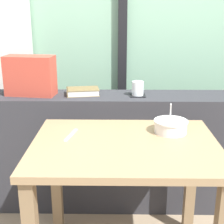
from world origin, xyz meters
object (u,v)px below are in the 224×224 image
object	(u,v)px
closed_book	(82,92)
fork_utensil	(71,135)
throw_pillow	(30,76)
breakfast_table	(125,167)
soup_bowl	(171,126)
coaster_square	(138,95)
juice_glass	(138,89)

from	to	relation	value
closed_book	fork_utensil	world-z (taller)	closed_book
closed_book	throw_pillow	distance (m)	0.36
throw_pillow	fork_utensil	world-z (taller)	throw_pillow
breakfast_table	soup_bowl	size ratio (longest dim) A/B	5.13
breakfast_table	closed_book	distance (m)	0.73
coaster_square	throw_pillow	bearing A→B (deg)	178.73
closed_book	soup_bowl	bearing A→B (deg)	-43.49
closed_book	soup_bowl	size ratio (longest dim) A/B	1.29
closed_book	throw_pillow	size ratio (longest dim) A/B	0.73
coaster_square	closed_book	distance (m)	0.37
fork_utensil	closed_book	bearing A→B (deg)	101.24
juice_glass	closed_book	world-z (taller)	juice_glass
breakfast_table	fork_utensil	distance (m)	0.33
fork_utensil	coaster_square	bearing A→B (deg)	66.04
juice_glass	fork_utensil	distance (m)	0.65
closed_book	soup_bowl	distance (m)	0.72
closed_book	fork_utensil	xyz separation A→B (m)	(-0.01, -0.54, -0.10)
throw_pillow	coaster_square	bearing A→B (deg)	-1.27
soup_bowl	closed_book	bearing A→B (deg)	136.51
breakfast_table	coaster_square	distance (m)	0.65
throw_pillow	soup_bowl	size ratio (longest dim) A/B	1.77
juice_glass	throw_pillow	world-z (taller)	throw_pillow
juice_glass	coaster_square	bearing A→B (deg)	-104.04
throw_pillow	soup_bowl	bearing A→B (deg)	-29.13
soup_bowl	fork_utensil	world-z (taller)	soup_bowl
breakfast_table	coaster_square	size ratio (longest dim) A/B	9.25
soup_bowl	fork_utensil	distance (m)	0.53
throw_pillow	fork_utensil	xyz separation A→B (m)	(0.33, -0.53, -0.21)
breakfast_table	closed_book	bearing A→B (deg)	113.04
breakfast_table	soup_bowl	world-z (taller)	soup_bowl
juice_glass	fork_utensil	bearing A→B (deg)	-126.07
coaster_square	breakfast_table	bearing A→B (deg)	-98.86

